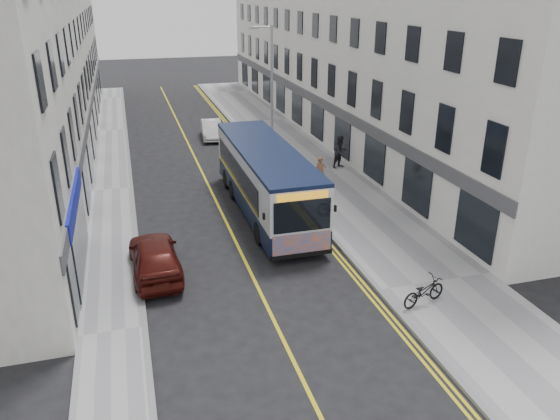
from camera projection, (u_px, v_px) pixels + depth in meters
ground at (260, 291)px, 19.13m from camera, size 140.00×140.00×0.00m
pavement_east at (315, 172)px, 31.37m from camera, size 4.50×64.00×0.12m
pavement_west at (112, 190)px, 28.52m from camera, size 2.00×64.00×0.12m
kerb_east at (277, 175)px, 30.80m from camera, size 0.18×64.00×0.13m
kerb_west at (132, 188)px, 28.77m from camera, size 0.18×64.00×0.13m
road_centre_line at (207, 182)px, 29.81m from camera, size 0.12×64.00×0.01m
road_dbl_yellow_inner at (270, 177)px, 30.71m from camera, size 0.10×64.00×0.01m
road_dbl_yellow_outer at (273, 176)px, 30.76m from camera, size 0.10×64.00×0.01m
terrace_east at (345, 39)px, 38.27m from camera, size 6.00×46.00×13.00m
terrace_west at (31, 47)px, 33.07m from camera, size 6.00×46.00×13.00m
streetlamp at (271, 92)px, 30.99m from camera, size 1.32×0.18×8.00m
city_bus at (266, 178)px, 25.19m from camera, size 2.54×10.89×3.16m
bicycle at (424, 291)px, 18.01m from camera, size 1.86×1.08×0.93m
pedestrian_near at (320, 172)px, 28.48m from camera, size 0.66×0.51×1.62m
pedestrian_far at (340, 152)px, 31.56m from camera, size 1.12×1.01×1.88m
car_white at (212, 129)px, 38.30m from camera, size 1.66×3.90×1.25m
car_maroon at (155, 256)px, 20.02m from camera, size 1.90×4.38×1.47m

